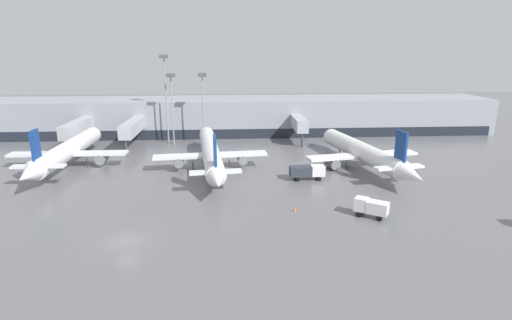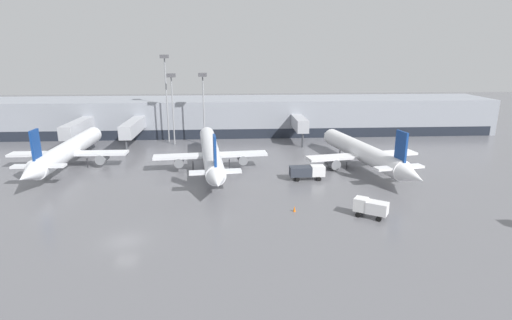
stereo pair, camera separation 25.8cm
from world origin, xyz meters
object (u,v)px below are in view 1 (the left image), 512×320
Objects in this scene: traffic_cone_1 at (387,203)px; parked_jet_1 at (363,152)px; apron_light_mast_3 at (171,88)px; parked_jet_2 at (68,151)px; apron_light_mast_1 at (203,88)px; traffic_cone_0 at (295,209)px; parked_jet_0 at (211,152)px; service_truck_0 at (371,207)px; service_truck_1 at (307,171)px; apron_light_mast_0 at (165,75)px.

parked_jet_1 is at bearing 81.96° from traffic_cone_1.
parked_jet_1 is 2.20× the size of apron_light_mast_3.
parked_jet_2 is 2.22× the size of apron_light_mast_3.
apron_light_mast_1 reaches higher than parked_jet_1.
traffic_cone_1 is 54.67m from apron_light_mast_3.
parked_jet_2 is at bearing 148.25° from traffic_cone_0.
parked_jet_0 is 32.06m from service_truck_0.
traffic_cone_0 is at bearing -70.34° from apron_light_mast_1.
apron_light_mast_1 is (-27.87, 39.64, 12.70)m from traffic_cone_1.
service_truck_1 is 14.35m from traffic_cone_0.
traffic_cone_1 is at bearing -54.90° from service_truck_1.
apron_light_mast_3 is (1.74, -3.12, -2.78)m from apron_light_mast_0.
apron_light_mast_1 reaches higher than traffic_cone_1.
apron_light_mast_3 is at bearing -60.95° from apron_light_mast_0.
traffic_cone_1 is (51.98, -22.68, -2.83)m from parked_jet_2.
parked_jet_0 is at bearing -64.76° from apron_light_mast_0.
parked_jet_1 reaches higher than service_truck_1.
apron_light_mast_0 reaches higher than parked_jet_0.
parked_jet_0 is 1.11× the size of parked_jet_1.
parked_jet_0 is 26.68m from parked_jet_2.
apron_light_mast_1 is 1.01× the size of apron_light_mast_3.
service_truck_0 is at bearing -118.64° from parked_jet_2.
parked_jet_2 is 26.33m from apron_light_mast_3.
parked_jet_0 is 6.67× the size of service_truck_1.
parked_jet_1 is 1.76× the size of apron_light_mast_0.
traffic_cone_0 is at bearing -108.21° from service_truck_1.
parked_jet_0 is 2.43× the size of apron_light_mast_3.
apron_light_mast_0 is at bearing 48.14° from parked_jet_1.
traffic_cone_1 is 0.04× the size of apron_light_mast_1.
apron_light_mast_1 reaches higher than apron_light_mast_3.
parked_jet_2 reaches higher than traffic_cone_0.
traffic_cone_1 is 58.75m from apron_light_mast_0.
parked_jet_1 is 26.17m from traffic_cone_0.
apron_light_mast_3 reaches higher than parked_jet_2.
apron_light_mast_3 is (17.09, 17.47, 9.78)m from parked_jet_2.
service_truck_1 is (16.48, -7.25, -1.72)m from parked_jet_0.
parked_jet_1 is 44.19m from apron_light_mast_3.
traffic_cone_0 is at bearing -62.43° from apron_light_mast_3.
parked_jet_1 is at bearing -71.89° from service_truck_0.
service_truck_1 is (-5.35, 16.16, 0.01)m from service_truck_0.
service_truck_1 is at bearing 110.07° from parked_jet_1.
traffic_cone_0 is 48.40m from apron_light_mast_3.
parked_jet_0 is 1.95× the size of apron_light_mast_0.
service_truck_0 is at bearing -60.85° from apron_light_mast_1.
service_truck_0 is 0.28× the size of apron_light_mast_1.
parked_jet_0 is 28.99m from apron_light_mast_0.
parked_jet_0 is 8.68× the size of service_truck_0.
apron_light_mast_0 reaches higher than traffic_cone_1.
apron_light_mast_1 reaches higher than service_truck_1.
parked_jet_2 is 56.78m from traffic_cone_1.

